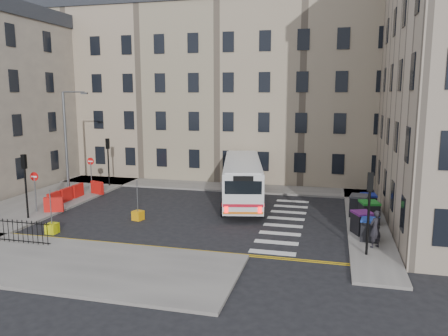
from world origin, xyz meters
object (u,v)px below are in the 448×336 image
at_px(wheelie_bin_b, 362,223).
at_px(wheelie_bin_d, 359,205).
at_px(wheelie_bin_a, 370,229).
at_px(pedestrian, 375,229).
at_px(bus, 242,179).
at_px(bollard_yellow, 138,215).
at_px(wheelie_bin_c, 369,212).
at_px(bollard_chevron, 52,228).
at_px(wheelie_bin_e, 368,203).
at_px(streetlamp, 66,143).

height_order(wheelie_bin_b, wheelie_bin_d, wheelie_bin_d).
height_order(wheelie_bin_a, pedestrian, pedestrian).
distance_m(wheelie_bin_a, wheelie_bin_b, 1.13).
distance_m(bus, bollard_yellow, 8.50).
distance_m(wheelie_bin_b, wheelie_bin_d, 3.78).
bearing_deg(wheelie_bin_c, bollard_chevron, -173.84).
xyz_separation_m(bus, wheelie_bin_b, (8.23, -6.15, -1.01)).
height_order(wheelie_bin_c, wheelie_bin_d, wheelie_bin_d).
bearing_deg(wheelie_bin_c, wheelie_bin_e, 74.16).
bearing_deg(wheelie_bin_b, bollard_chevron, 169.31).
xyz_separation_m(wheelie_bin_e, pedestrian, (-0.16, -7.18, 0.36)).
bearing_deg(wheelie_bin_c, bus, 143.22).
height_order(wheelie_bin_a, wheelie_bin_b, wheelie_bin_b).
relative_size(wheelie_bin_e, bollard_chevron, 2.06).
bearing_deg(bollard_yellow, wheelie_bin_c, 9.57).
xyz_separation_m(streetlamp, bollard_chevron, (4.19, -8.00, -4.04)).
distance_m(wheelie_bin_a, wheelie_bin_c, 3.36).
distance_m(bollard_yellow, bollard_chevron, 5.23).
bearing_deg(wheelie_bin_e, wheelie_bin_d, -126.22).
xyz_separation_m(streetlamp, pedestrian, (22.07, -6.34, -3.20)).
xyz_separation_m(wheelie_bin_c, bollard_yellow, (-14.27, -2.41, -0.53)).
bearing_deg(bollard_chevron, wheelie_bin_a, 9.02).
bearing_deg(streetlamp, wheelie_bin_a, -13.33).
xyz_separation_m(streetlamp, bus, (13.34, 2.04, -2.54)).
height_order(wheelie_bin_d, bollard_chevron, wheelie_bin_d).
distance_m(wheelie_bin_c, wheelie_bin_d, 1.61).
height_order(pedestrian, bollard_yellow, pedestrian).
height_order(streetlamp, wheelie_bin_c, streetlamp).
distance_m(pedestrian, bollard_chevron, 17.98).
bearing_deg(bus, wheelie_bin_e, -19.95).
bearing_deg(streetlamp, bollard_yellow, -28.50).
relative_size(wheelie_bin_b, wheelie_bin_c, 1.02).
distance_m(wheelie_bin_e, pedestrian, 7.19).
bearing_deg(wheelie_bin_c, pedestrian, -103.01).
relative_size(wheelie_bin_d, bollard_yellow, 2.38).
relative_size(wheelie_bin_a, pedestrian, 0.61).
relative_size(wheelie_bin_d, wheelie_bin_e, 1.16).
xyz_separation_m(streetlamp, wheelie_bin_d, (21.56, -0.32, -3.49)).
xyz_separation_m(streetlamp, wheelie_bin_e, (22.23, 0.84, -3.56)).
distance_m(wheelie_bin_b, pedestrian, 2.31).
bearing_deg(bollard_yellow, wheelie_bin_d, 15.94).
xyz_separation_m(bus, wheelie_bin_a, (8.56, -7.23, -1.04)).
bearing_deg(bollard_chevron, streetlamp, 117.62).
bearing_deg(bus, pedestrian, -56.07).
bearing_deg(bus, streetlamp, 176.46).
bearing_deg(wheelie_bin_d, wheelie_bin_a, -75.64).
relative_size(wheelie_bin_c, wheelie_bin_d, 1.00).
distance_m(wheelie_bin_a, wheelie_bin_d, 4.88).
bearing_deg(wheelie_bin_d, wheelie_bin_c, -60.57).
bearing_deg(wheelie_bin_e, pedestrian, -97.76).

